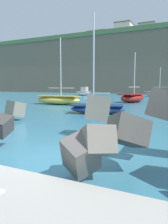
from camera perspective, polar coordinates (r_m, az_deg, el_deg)
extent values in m
plane|color=teal|center=(7.16, -7.07, -11.32)|extent=(400.00, 400.00, 0.00)
cube|color=#4C4944|center=(5.88, 11.07, -4.79)|extent=(1.28, 1.40, 1.12)
cube|color=slate|center=(9.68, 3.67, 0.84)|extent=(1.30, 1.37, 1.29)
cube|color=gray|center=(14.84, -17.30, 0.80)|extent=(1.25, 1.24, 1.10)
cube|color=#605B56|center=(6.65, 19.30, 1.93)|extent=(0.89, 0.71, 1.00)
cube|color=#605B56|center=(5.25, -0.81, -10.91)|extent=(1.06, 1.17, 1.15)
cube|color=slate|center=(5.28, 3.32, -7.59)|extent=(1.18, 1.24, 0.96)
cube|color=#3D3A38|center=(8.39, -20.70, -3.31)|extent=(0.90, 1.02, 0.87)
ellipsoid|color=beige|center=(44.78, 18.48, 4.34)|extent=(5.87, 4.90, 1.00)
cube|color=#9C9991|center=(44.76, 18.50, 4.93)|extent=(5.40, 4.51, 0.10)
cylinder|color=silver|center=(44.45, 19.04, 7.93)|extent=(0.12, 0.12, 4.62)
cylinder|color=silver|center=(44.44, 18.97, 6.11)|extent=(2.93, 2.11, 0.08)
ellipsoid|color=#EAC64C|center=(26.14, -6.74, 3.08)|extent=(5.71, 2.39, 1.01)
cube|color=#AF9539|center=(26.11, -6.75, 4.10)|extent=(5.25, 2.20, 0.10)
cylinder|color=silver|center=(25.96, -6.04, 11.46)|extent=(0.12, 0.12, 6.58)
cylinder|color=silver|center=(25.88, -5.97, 6.17)|extent=(3.35, 0.29, 0.08)
ellipsoid|color=navy|center=(17.61, 3.50, 0.77)|extent=(4.74, 3.12, 0.71)
cube|color=navy|center=(17.58, 3.51, 1.79)|extent=(4.36, 2.87, 0.10)
cylinder|color=silver|center=(17.66, 2.51, 13.42)|extent=(0.12, 0.12, 7.06)
cylinder|color=silver|center=(17.56, 2.47, 4.87)|extent=(2.53, 0.82, 0.08)
ellipsoid|color=maroon|center=(29.87, 12.44, 3.52)|extent=(3.36, 5.15, 1.10)
cube|color=maroon|center=(29.85, 12.46, 4.49)|extent=(3.09, 4.73, 0.10)
cylinder|color=silver|center=(30.18, 12.94, 9.71)|extent=(0.12, 0.12, 5.40)
cylinder|color=silver|center=(30.14, 12.84, 6.29)|extent=(0.83, 2.76, 0.08)
ellipsoid|color=beige|center=(49.67, -0.05, 4.86)|extent=(2.31, 5.10, 0.90)
cube|color=#9C9991|center=(49.66, -0.05, 5.33)|extent=(2.12, 4.69, 0.10)
cube|color=#B7B2A8|center=(49.99, 0.13, 5.95)|extent=(1.32, 1.56, 0.98)
cube|color=#334C5B|center=(49.98, 0.13, 6.58)|extent=(1.18, 1.40, 0.12)
cube|color=#756651|center=(77.65, 17.97, 10.83)|extent=(105.90, 37.49, 15.97)
cube|color=#567547|center=(78.75, 18.21, 17.07)|extent=(108.02, 38.24, 1.20)
cube|color=#B2ADA3|center=(91.89, 3.74, 18.10)|extent=(7.10, 5.70, 5.80)
cube|color=#66564C|center=(92.53, 3.75, 19.95)|extent=(7.46, 5.98, 0.30)
cube|color=#B2ADA3|center=(88.89, 18.64, 17.57)|extent=(7.28, 4.90, 4.05)
cube|color=#66564C|center=(89.33, 18.70, 18.94)|extent=(7.65, 5.15, 0.30)
cube|color=silver|center=(83.31, 10.39, 19.29)|extent=(5.48, 6.96, 6.15)
cube|color=#66564C|center=(84.07, 10.44, 21.44)|extent=(5.75, 7.31, 0.30)
cube|color=#B2ADA3|center=(76.51, 16.03, 19.44)|extent=(4.93, 4.40, 3.97)
cube|color=#66564C|center=(77.01, 16.09, 20.98)|extent=(5.17, 4.62, 0.30)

